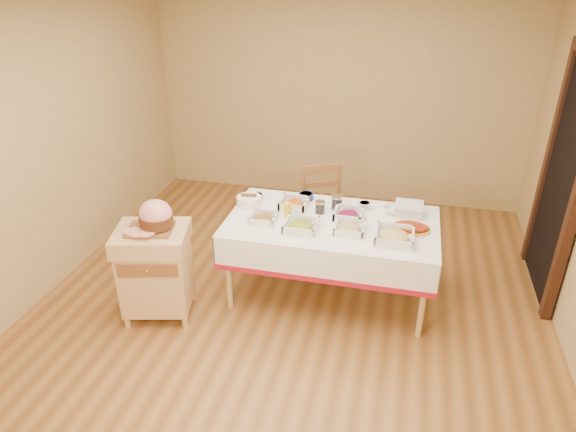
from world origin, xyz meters
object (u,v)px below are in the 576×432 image
object	(u,v)px
ham_on_board	(155,217)
preserve_jar_left	(320,208)
dining_table	(331,237)
dining_chair	(324,213)
bread_basket	(249,200)
preserve_jar_right	(337,203)
mustard_bottle	(287,209)
butcher_cart	(156,268)
brass_platter	(410,228)
plate_stack	(409,209)

from	to	relation	value
ham_on_board	preserve_jar_left	bearing A→B (deg)	31.29
dining_table	dining_chair	bearing A→B (deg)	105.53
bread_basket	preserve_jar_right	bearing A→B (deg)	7.79
preserve_jar_left	mustard_bottle	world-z (taller)	mustard_bottle
butcher_cart	bread_basket	world-z (taller)	bread_basket
brass_platter	ham_on_board	bearing A→B (deg)	-163.34
dining_chair	preserve_jar_left	size ratio (longest dim) A/B	8.51
dining_chair	ham_on_board	distance (m)	1.78
bread_basket	plate_stack	xyz separation A→B (m)	(1.44, 0.16, 0.00)
preserve_jar_left	plate_stack	bearing A→B (deg)	12.74
dining_table	ham_on_board	distance (m)	1.52
mustard_bottle	preserve_jar_left	bearing A→B (deg)	31.57
butcher_cart	plate_stack	size ratio (longest dim) A/B	3.38
dining_table	bread_basket	distance (m)	0.83
preserve_jar_right	mustard_bottle	bearing A→B (deg)	-144.62
dining_chair	preserve_jar_right	bearing A→B (deg)	-65.82
preserve_jar_left	brass_platter	bearing A→B (deg)	-9.73
dining_table	butcher_cart	size ratio (longest dim) A/B	2.20
butcher_cart	preserve_jar_left	world-z (taller)	preserve_jar_left
dining_table	ham_on_board	world-z (taller)	ham_on_board
dining_chair	dining_table	bearing A→B (deg)	-74.47
dining_table	ham_on_board	bearing A→B (deg)	-155.69
brass_platter	mustard_bottle	bearing A→B (deg)	-178.77
dining_chair	preserve_jar_left	distance (m)	0.62
bread_basket	mustard_bottle	bearing A→B (deg)	-22.62
preserve_jar_left	bread_basket	size ratio (longest dim) A/B	0.49
preserve_jar_left	brass_platter	world-z (taller)	preserve_jar_left
mustard_bottle	preserve_jar_right	bearing A→B (deg)	35.38
preserve_jar_right	dining_chair	bearing A→B (deg)	114.18
butcher_cart	ham_on_board	distance (m)	0.47
mustard_bottle	plate_stack	distance (m)	1.09
preserve_jar_right	brass_platter	xyz separation A→B (m)	(0.66, -0.26, -0.04)
plate_stack	dining_table	bearing A→B (deg)	-154.53
dining_table	brass_platter	bearing A→B (deg)	-0.54
dining_table	mustard_bottle	xyz separation A→B (m)	(-0.39, -0.03, 0.24)
ham_on_board	brass_platter	bearing A→B (deg)	16.66
mustard_bottle	plate_stack	bearing A→B (deg)	17.94
dining_table	ham_on_board	size ratio (longest dim) A/B	4.72
preserve_jar_right	butcher_cart	bearing A→B (deg)	-147.36
butcher_cart	preserve_jar_left	distance (m)	1.51
dining_table	preserve_jar_left	size ratio (longest dim) A/B	16.17
preserve_jar_right	bread_basket	bearing A→B (deg)	-172.21
ham_on_board	plate_stack	distance (m)	2.19
preserve_jar_right	dining_table	bearing A→B (deg)	-90.23
ham_on_board	bread_basket	distance (m)	0.94
butcher_cart	dining_chair	world-z (taller)	dining_chair
mustard_bottle	brass_platter	distance (m)	1.06
butcher_cart	ham_on_board	size ratio (longest dim) A/B	2.15
butcher_cart	brass_platter	xyz separation A→B (m)	(2.05, 0.63, 0.31)
mustard_bottle	bread_basket	size ratio (longest dim) A/B	0.78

